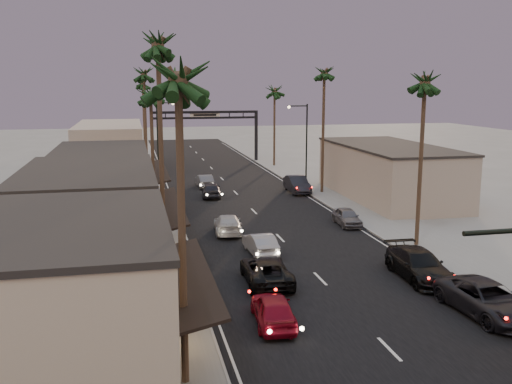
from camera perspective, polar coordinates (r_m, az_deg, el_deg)
name	(u,v)px	position (r m, az deg, el deg)	size (l,w,h in m)	color
ground	(247,205)	(52.65, -0.88, -1.26)	(200.00, 200.00, 0.00)	slate
road	(237,194)	(57.46, -1.87, -0.25)	(14.00, 120.00, 0.02)	black
sidewalk_left	(140,186)	(63.43, -11.51, 0.63)	(5.00, 92.00, 0.12)	slate
sidewalk_right	(307,180)	(66.41, 5.11, 1.25)	(5.00, 92.00, 0.12)	slate
storefront_near	(65,294)	(24.09, -18.52, -9.65)	(8.00, 12.00, 5.50)	#C3B195
storefront_mid	(89,216)	(37.50, -16.32, -2.30)	(8.00, 14.00, 5.50)	gray
storefront_far	(102,179)	(53.24, -15.18, 1.23)	(8.00, 16.00, 5.00)	#C3B195
storefront_dist	(110,147)	(75.96, -14.41, 4.38)	(8.00, 20.00, 6.00)	gray
building_right	(389,173)	(56.62, 13.14, 1.87)	(8.00, 18.00, 5.00)	gray
arch	(205,123)	(81.31, -5.12, 6.86)	(15.20, 0.40, 7.27)	black
streetlight_right	(304,140)	(58.34, 4.82, 5.17)	(2.13, 0.30, 9.00)	black
streetlight_left	(160,132)	(68.80, -9.60, 5.89)	(2.13, 0.30, 9.00)	black
palm_la	(178,68)	(19.57, -7.82, 12.20)	(3.20, 3.20, 13.20)	#38281C
palm_lb	(158,38)	(32.63, -9.82, 14.91)	(3.20, 3.20, 15.20)	#38281C
palm_lc	(150,90)	(46.53, -10.51, 9.98)	(3.20, 3.20, 12.20)	#38281C
palm_ld	(144,71)	(65.53, -11.16, 11.81)	(3.20, 3.20, 14.20)	#38281C
palm_ra	(425,76)	(39.29, 16.58, 11.05)	(3.20, 3.20, 13.20)	#38281C
palm_rb	(324,69)	(57.66, 6.86, 12.12)	(3.20, 3.20, 14.20)	#38281C
palm_rc	(275,88)	(76.83, 1.87, 10.36)	(3.20, 3.20, 12.20)	#38281C
palm_far	(142,81)	(88.52, -11.29, 10.83)	(3.20, 3.20, 13.20)	#38281C
oncoming_red	(273,309)	(26.77, 1.74, -11.63)	(1.73, 4.30, 1.46)	maroon
oncoming_pickup	(266,270)	(32.00, 1.02, -7.84)	(2.41, 5.23, 1.45)	black
oncoming_silver	(260,244)	(37.33, 0.44, -5.18)	(1.47, 4.21, 1.39)	gray
oncoming_white	(228,224)	(42.57, -2.84, -3.20)	(1.93, 4.75, 1.38)	#AFAFAF
oncoming_dgrey	(211,190)	(56.13, -4.49, 0.23)	(1.76, 4.36, 1.49)	black
oncoming_grey_far	(205,181)	(61.52, -5.16, 1.10)	(1.48, 4.24, 1.40)	#535458
curbside_near	(488,299)	(29.83, 22.15, -9.92)	(2.66, 5.76, 1.60)	black
curbside_black	(419,265)	(33.91, 15.98, -7.02)	(2.31, 5.67, 1.65)	black
curbside_grey	(347,217)	(45.38, 9.09, -2.47)	(1.60, 3.97, 1.35)	#545359
curbside_far	(297,184)	(58.55, 4.13, 0.77)	(1.79, 5.14, 1.69)	black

